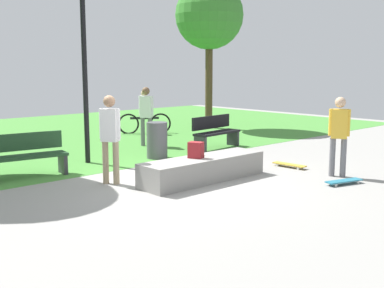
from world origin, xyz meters
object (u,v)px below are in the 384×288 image
lamp_post (84,41)px  pedestrian_with_backpack (146,111)px  backpack_on_ledge (196,150)px  trash_bin (157,140)px  tree_leaning_ash (209,16)px  skateboard_spare (289,165)px  skater_watching (110,132)px  skater_performing_trick (339,131)px  skateboard_by_ledge (344,181)px  concrete_ledge (203,169)px  park_bench_near_lamppost (215,131)px  park_bench_by_oak (26,154)px  cyclist_on_bicycle (145,115)px

lamp_post → pedestrian_with_backpack: 3.33m
backpack_on_ledge → trash_bin: 2.70m
pedestrian_with_backpack → backpack_on_ledge: bearing=-115.0°
tree_leaning_ash → skateboard_spare: bearing=-120.1°
backpack_on_ledge → trash_bin: (0.99, 2.50, -0.19)m
skater_watching → skater_performing_trick: bearing=-34.4°
lamp_post → trash_bin: (1.60, -0.65, -2.41)m
skateboard_by_ledge → tree_leaning_ash: (4.27, 8.14, 4.04)m
skater_performing_trick → skateboard_by_ledge: bearing=-138.1°
concrete_ledge → tree_leaning_ash: 9.42m
backpack_on_ledge → skateboard_by_ledge: size_ratio=0.39×
park_bench_near_lamppost → park_bench_by_oak: size_ratio=1.00×
tree_leaning_ash → trash_bin: 7.30m
skateboard_by_ledge → tree_leaning_ash: 10.04m
skater_performing_trick → concrete_ledge: bearing=145.3°
skater_watching → pedestrian_with_backpack: 4.63m
skateboard_by_ledge → backpack_on_ledge: bearing=133.0°
skater_watching → lamp_post: lamp_post is taller
cyclist_on_bicycle → skater_performing_trick: bearing=-97.3°
skateboard_by_ledge → tree_leaning_ash: size_ratio=0.15×
concrete_ledge → lamp_post: (-0.77, 3.20, 2.63)m
park_bench_by_oak → pedestrian_with_backpack: (4.29, 1.59, 0.54)m
backpack_on_ledge → skater_performing_trick: (2.50, -1.66, 0.33)m
park_bench_near_lamppost → concrete_ledge: bearing=-138.6°
trash_bin → park_bench_near_lamppost: bearing=1.5°
skater_watching → cyclist_on_bicycle: skater_watching is taller
pedestrian_with_backpack → cyclist_on_bicycle: pedestrian_with_backpack is taller
concrete_ledge → skateboard_by_ledge: concrete_ledge is taller
concrete_ledge → skater_watching: bearing=146.1°
skateboard_by_ledge → park_bench_by_oak: (-4.31, 4.75, 0.42)m
skater_performing_trick → lamp_post: (-3.10, 4.81, 1.90)m
park_bench_near_lamppost → cyclist_on_bicycle: size_ratio=1.07×
lamp_post → trash_bin: bearing=-22.2°
park_bench_by_oak → pedestrian_with_backpack: size_ratio=0.97×
skateboard_by_ledge → park_bench_near_lamppost: size_ratio=0.50×
trash_bin → tree_leaning_ash: bearing=33.8°
trash_bin → skateboard_by_ledge: bearing=-78.0°
lamp_post → trash_bin: 2.97m
skateboard_spare → park_bench_by_oak: size_ratio=0.49×
lamp_post → skater_watching: bearing=-109.0°
backpack_on_ledge → cyclist_on_bicycle: 7.31m
concrete_ledge → tree_leaning_ash: size_ratio=0.53×
skater_performing_trick → park_bench_near_lamppost: bearing=81.7°
skater_performing_trick → pedestrian_with_backpack: 5.90m
skater_watching → skateboard_by_ledge: (3.33, -3.10, -0.95)m
skater_watching → lamp_post: 2.95m
tree_leaning_ash → lamp_post: size_ratio=1.13×
concrete_ledge → trash_bin: bearing=72.0°
park_bench_near_lamppost → trash_bin: park_bench_near_lamppost is taller
backpack_on_ledge → cyclist_on_bicycle: bearing=-53.5°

